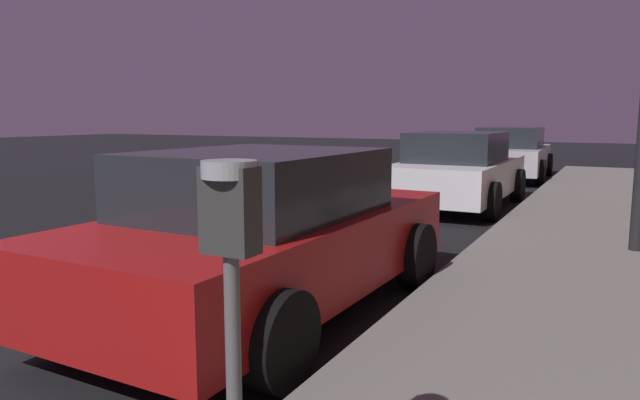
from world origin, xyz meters
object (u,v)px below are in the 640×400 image
Objects in this scene: parking_meter at (231,261)px; car_silver at (511,153)px; car_white at (459,171)px; car_red at (265,233)px.

parking_meter is 0.32× the size of car_silver.
car_white is 0.95× the size of car_silver.
parking_meter is 0.35× the size of car_red.
car_silver is at bearing 95.96° from parking_meter.
car_white and car_silver have the same top height.
parking_meter is 15.14m from car_silver.
car_silver is (0.00, 12.42, 0.00)m from car_red.
car_silver is at bearing 89.98° from car_white.
parking_meter reaches higher than car_white.
parking_meter is 9.51m from car_white.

